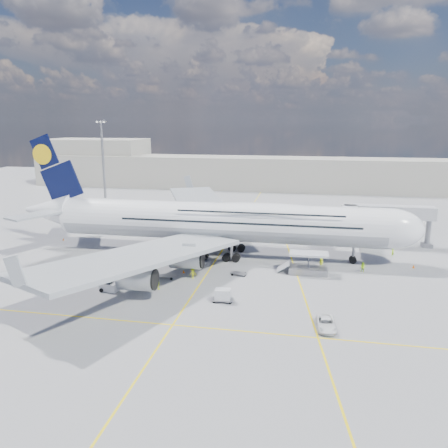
% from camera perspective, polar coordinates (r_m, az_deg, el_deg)
% --- Properties ---
extents(ground, '(300.00, 300.00, 0.00)m').
position_cam_1_polar(ground, '(75.40, -2.19, -6.37)').
color(ground, gray).
rests_on(ground, ground).
extents(taxi_line_main, '(0.25, 220.00, 0.01)m').
position_cam_1_polar(taxi_line_main, '(75.40, -2.19, -6.37)').
color(taxi_line_main, yellow).
rests_on(taxi_line_main, ground).
extents(taxi_line_cross, '(120.00, 0.25, 0.01)m').
position_cam_1_polar(taxi_line_cross, '(57.62, -6.73, -12.96)').
color(taxi_line_cross, yellow).
rests_on(taxi_line_cross, ground).
extents(taxi_line_diag, '(14.16, 99.06, 0.01)m').
position_cam_1_polar(taxi_line_diag, '(83.16, 8.85, -4.61)').
color(taxi_line_diag, yellow).
rests_on(taxi_line_diag, ground).
extents(airliner, '(77.26, 79.15, 23.71)m').
position_cam_1_polar(airliner, '(82.80, -0.51, 0.40)').
color(airliner, white).
rests_on(airliner, ground).
extents(jet_bridge, '(18.80, 12.10, 8.50)m').
position_cam_1_polar(jet_bridge, '(93.01, 19.03, 1.10)').
color(jet_bridge, '#B7B7BC').
rests_on(jet_bridge, ground).
extents(cargo_loader, '(8.53, 3.20, 3.67)m').
position_cam_1_polar(cargo_loader, '(76.00, 10.82, -5.45)').
color(cargo_loader, silver).
rests_on(cargo_loader, ground).
extents(light_mast, '(3.00, 0.70, 25.50)m').
position_cam_1_polar(light_mast, '(127.72, -15.47, 7.40)').
color(light_mast, gray).
rests_on(light_mast, ground).
extents(terminal, '(180.00, 16.00, 12.00)m').
position_cam_1_polar(terminal, '(166.06, 5.15, 6.61)').
color(terminal, '#B2AD9E').
rests_on(terminal, ground).
extents(hangar, '(40.00, 22.00, 18.00)m').
position_cam_1_polar(hangar, '(190.45, -16.33, 7.91)').
color(hangar, '#B2AD9E').
rests_on(hangar, ground).
extents(tree_line, '(160.00, 6.00, 8.00)m').
position_cam_1_polar(tree_line, '(211.60, 17.31, 6.98)').
color(tree_line, '#193814').
rests_on(tree_line, ground).
extents(dolly_row_a, '(3.83, 3.01, 0.50)m').
position_cam_1_polar(dolly_row_a, '(77.17, -19.10, -6.36)').
color(dolly_row_a, gray).
rests_on(dolly_row_a, ground).
extents(dolly_row_b, '(2.87, 2.12, 0.38)m').
position_cam_1_polar(dolly_row_b, '(79.62, -11.93, -5.36)').
color(dolly_row_b, gray).
rests_on(dolly_row_b, ground).
extents(dolly_row_c, '(3.25, 2.02, 0.45)m').
position_cam_1_polar(dolly_row_c, '(73.37, -7.66, -6.77)').
color(dolly_row_c, gray).
rests_on(dolly_row_c, ground).
extents(dolly_back, '(3.46, 2.38, 0.46)m').
position_cam_1_polar(dolly_back, '(75.13, -19.23, -6.93)').
color(dolly_back, gray).
rests_on(dolly_back, ground).
extents(dolly_nose_far, '(2.92, 2.22, 0.38)m').
position_cam_1_polar(dolly_nose_far, '(74.16, 1.93, -6.47)').
color(dolly_nose_far, gray).
rests_on(dolly_nose_far, ground).
extents(dolly_nose_near, '(3.15, 1.87, 1.91)m').
position_cam_1_polar(dolly_nose_near, '(63.49, -0.16, -9.26)').
color(dolly_nose_near, gray).
rests_on(dolly_nose_near, ground).
extents(baggage_tug, '(2.94, 1.70, 1.73)m').
position_cam_1_polar(baggage_tug, '(69.48, -14.80, -7.92)').
color(baggage_tug, white).
rests_on(baggage_tug, ground).
extents(catering_truck_inner, '(7.21, 5.13, 3.96)m').
position_cam_1_polar(catering_truck_inner, '(102.85, -5.51, 0.06)').
color(catering_truck_inner, gray).
rests_on(catering_truck_inner, ground).
extents(catering_truck_outer, '(7.17, 4.77, 3.96)m').
position_cam_1_polar(catering_truck_outer, '(124.99, -2.74, 2.48)').
color(catering_truck_outer, gray).
rests_on(catering_truck_outer, ground).
extents(service_van, '(2.55, 4.97, 1.34)m').
position_cam_1_polar(service_van, '(57.46, 13.18, -12.58)').
color(service_van, white).
rests_on(service_van, ground).
extents(crew_nose, '(0.68, 0.62, 1.56)m').
position_cam_1_polar(crew_nose, '(89.91, 21.18, -3.48)').
color(crew_nose, '#A9EA18').
rests_on(crew_nose, ground).
extents(crew_loader, '(1.05, 0.94, 1.77)m').
position_cam_1_polar(crew_loader, '(79.00, 17.70, -5.41)').
color(crew_loader, '#C0FF1A').
rests_on(crew_loader, ground).
extents(crew_wing, '(0.66, 1.12, 1.78)m').
position_cam_1_polar(crew_wing, '(68.71, -8.58, -7.74)').
color(crew_wing, '#E8FB1A').
rests_on(crew_wing, ground).
extents(crew_van, '(1.12, 1.10, 1.95)m').
position_cam_1_polar(crew_van, '(78.90, 12.58, -5.04)').
color(crew_van, '#E3F81A').
rests_on(crew_van, ground).
extents(crew_tug, '(1.25, 0.85, 1.78)m').
position_cam_1_polar(crew_tug, '(72.43, -4.09, -6.49)').
color(crew_tug, yellow).
rests_on(crew_tug, ground).
extents(cone_nose, '(0.47, 0.47, 0.60)m').
position_cam_1_polar(cone_nose, '(84.52, 23.52, -5.10)').
color(cone_nose, orange).
rests_on(cone_nose, ground).
extents(cone_wing_left_inner, '(0.40, 0.40, 0.51)m').
position_cam_1_polar(cone_wing_left_inner, '(104.98, 0.55, -0.51)').
color(cone_wing_left_inner, orange).
rests_on(cone_wing_left_inner, ground).
extents(cone_wing_left_outer, '(0.44, 0.44, 0.56)m').
position_cam_1_polar(cone_wing_left_outer, '(111.77, -8.30, 0.22)').
color(cone_wing_left_outer, orange).
rests_on(cone_wing_left_outer, ground).
extents(cone_wing_right_inner, '(0.45, 0.45, 0.57)m').
position_cam_1_polar(cone_wing_right_inner, '(75.40, -5.30, -6.20)').
color(cone_wing_right_inner, orange).
rests_on(cone_wing_right_inner, ground).
extents(cone_wing_right_outer, '(0.42, 0.42, 0.53)m').
position_cam_1_polar(cone_wing_right_outer, '(72.12, -17.46, -7.73)').
color(cone_wing_right_outer, orange).
rests_on(cone_wing_right_outer, ground).
extents(cone_tail, '(0.42, 0.42, 0.53)m').
position_cam_1_polar(cone_tail, '(101.29, -20.25, -1.87)').
color(cone_tail, orange).
rests_on(cone_tail, ground).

